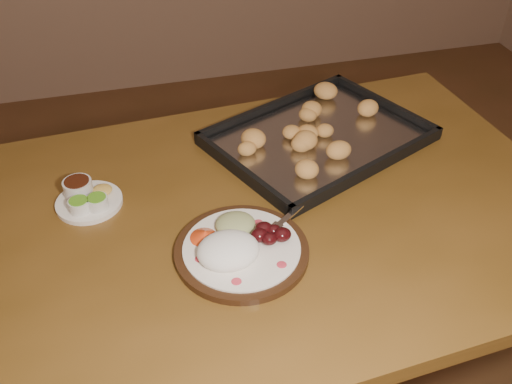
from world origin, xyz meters
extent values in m
plane|color=brown|center=(0.00, 0.00, 0.00)|extent=(4.00, 4.00, 0.00)
cube|color=brown|center=(-0.23, -0.07, 0.73)|extent=(1.56, 1.00, 0.04)
cylinder|color=#522818|center=(0.42, 0.35, 0.35)|extent=(0.07, 0.07, 0.71)
cylinder|color=black|center=(-0.24, -0.19, 0.76)|extent=(0.27, 0.27, 0.02)
cylinder|color=white|center=(-0.24, -0.19, 0.77)|extent=(0.23, 0.23, 0.01)
ellipsoid|color=#CF3143|center=(-0.27, -0.27, 0.77)|extent=(0.02, 0.02, 0.00)
ellipsoid|color=#CF3143|center=(-0.18, -0.25, 0.77)|extent=(0.02, 0.02, 0.00)
ellipsoid|color=#CF3143|center=(-0.19, -0.13, 0.77)|extent=(0.02, 0.02, 0.00)
ellipsoid|color=#CF3143|center=(-0.33, -0.20, 0.77)|extent=(0.02, 0.02, 0.00)
ellipsoid|color=white|center=(-0.27, -0.20, 0.78)|extent=(0.15, 0.14, 0.06)
ellipsoid|color=#3F090D|center=(-0.19, -0.19, 0.78)|extent=(0.03, 0.03, 0.03)
ellipsoid|color=#3F090D|center=(-0.17, -0.17, 0.78)|extent=(0.03, 0.03, 0.03)
ellipsoid|color=#3F090D|center=(-0.19, -0.16, 0.78)|extent=(0.03, 0.03, 0.03)
ellipsoid|color=#3F090D|center=(-0.16, -0.19, 0.78)|extent=(0.03, 0.03, 0.03)
ellipsoid|color=#3F090D|center=(-0.20, -0.18, 0.78)|extent=(0.03, 0.03, 0.03)
ellipsoid|color=tan|center=(-0.24, -0.13, 0.78)|extent=(0.10, 0.10, 0.03)
cone|color=red|center=(-0.31, -0.14, 0.78)|extent=(0.08, 0.08, 0.03)
cube|color=white|center=(-0.11, -0.11, 0.77)|extent=(0.11, 0.09, 0.00)
cube|color=white|center=(-0.17, -0.15, 0.77)|extent=(0.04, 0.04, 0.00)
cylinder|color=white|center=(-0.18, -0.17, 0.77)|extent=(0.03, 0.02, 0.00)
cylinder|color=white|center=(-0.18, -0.17, 0.77)|extent=(0.03, 0.02, 0.00)
cylinder|color=white|center=(-0.19, -0.17, 0.77)|extent=(0.03, 0.02, 0.00)
cylinder|color=white|center=(-0.19, -0.16, 0.77)|extent=(0.03, 0.02, 0.00)
cylinder|color=white|center=(-0.53, 0.05, 0.76)|extent=(0.14, 0.14, 0.01)
cylinder|color=silver|center=(-0.55, 0.02, 0.77)|extent=(0.04, 0.04, 0.03)
cylinder|color=#559E1F|center=(-0.55, 0.02, 0.79)|extent=(0.04, 0.04, 0.00)
cylinder|color=silver|center=(-0.51, 0.02, 0.77)|extent=(0.04, 0.04, 0.03)
cylinder|color=#559E1F|center=(-0.51, 0.02, 0.79)|extent=(0.04, 0.04, 0.00)
cylinder|color=silver|center=(-0.55, 0.08, 0.78)|extent=(0.06, 0.06, 0.04)
cylinder|color=#351409|center=(-0.55, 0.08, 0.80)|extent=(0.05, 0.05, 0.00)
ellipsoid|color=gold|center=(-0.50, 0.07, 0.77)|extent=(0.04, 0.04, 0.02)
cube|color=black|center=(0.04, 0.15, 0.75)|extent=(0.61, 0.54, 0.01)
cube|color=black|center=(-0.03, 0.32, 0.77)|extent=(0.47, 0.21, 0.02)
cube|color=black|center=(0.11, -0.01, 0.77)|extent=(0.47, 0.21, 0.02)
cube|color=black|center=(0.27, 0.25, 0.77)|extent=(0.16, 0.34, 0.02)
cube|color=black|center=(-0.18, 0.06, 0.77)|extent=(0.16, 0.34, 0.02)
cube|color=#B3B4B8|center=(0.04, 0.15, 0.76)|extent=(0.56, 0.49, 0.00)
ellipsoid|color=#D5844A|center=(0.10, 0.18, 0.78)|extent=(0.06, 0.05, 0.04)
ellipsoid|color=#D5844A|center=(0.13, 0.23, 0.78)|extent=(0.07, 0.07, 0.04)
ellipsoid|color=#D5844A|center=(0.05, 0.26, 0.78)|extent=(0.08, 0.08, 0.04)
ellipsoid|color=#D5844A|center=(0.03, 0.22, 0.78)|extent=(0.06, 0.06, 0.04)
ellipsoid|color=#D5844A|center=(-0.03, 0.22, 0.78)|extent=(0.07, 0.07, 0.04)
ellipsoid|color=#D5844A|center=(-0.01, 0.16, 0.78)|extent=(0.08, 0.08, 0.04)
ellipsoid|color=#D5844A|center=(-0.09, 0.12, 0.78)|extent=(0.07, 0.07, 0.04)
ellipsoid|color=#D5844A|center=(-0.03, 0.10, 0.78)|extent=(0.07, 0.07, 0.04)
ellipsoid|color=#D5844A|center=(-0.05, 0.07, 0.78)|extent=(0.08, 0.08, 0.04)
ellipsoid|color=#D5844A|center=(0.04, 0.06, 0.78)|extent=(0.07, 0.07, 0.04)
ellipsoid|color=#D5844A|center=(0.06, 0.12, 0.78)|extent=(0.06, 0.06, 0.04)
ellipsoid|color=#D5844A|center=(0.14, 0.13, 0.78)|extent=(0.08, 0.08, 0.04)
ellipsoid|color=#D5844A|center=(0.13, 0.14, 0.78)|extent=(0.07, 0.07, 0.04)
camera|label=1|loc=(-0.42, -0.97, 1.55)|focal=40.00mm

